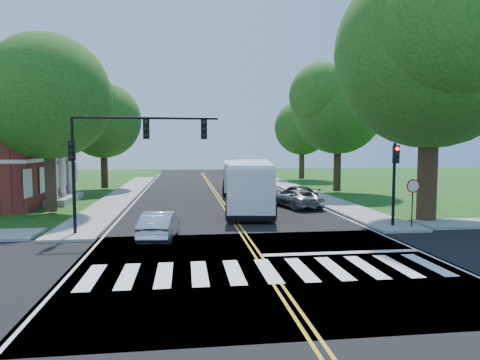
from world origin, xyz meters
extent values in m
plane|color=#134310|center=(0.00, 0.00, 0.00)|extent=(140.00, 140.00, 0.00)
cube|color=black|center=(0.00, 18.00, 0.01)|extent=(14.00, 96.00, 0.01)
cube|color=black|center=(0.00, 0.00, 0.01)|extent=(60.00, 12.00, 0.01)
cube|color=gold|center=(0.00, 22.00, 0.01)|extent=(0.36, 70.00, 0.01)
cube|color=silver|center=(-6.80, 22.00, 0.01)|extent=(0.12, 70.00, 0.01)
cube|color=silver|center=(6.80, 22.00, 0.01)|extent=(0.12, 70.00, 0.01)
cube|color=silver|center=(0.00, -0.50, 0.02)|extent=(12.60, 3.00, 0.01)
cube|color=silver|center=(3.50, 1.60, 0.02)|extent=(6.60, 0.40, 0.01)
cube|color=gray|center=(-8.30, 25.00, 0.07)|extent=(2.60, 40.00, 0.15)
cube|color=gray|center=(8.30, 25.00, 0.07)|extent=(2.60, 40.00, 0.15)
cylinder|color=#362115|center=(11.00, 8.00, 3.15)|extent=(1.10, 1.10, 6.00)
sphere|color=#407C24|center=(11.00, 8.00, 9.66)|extent=(10.80, 10.80, 10.80)
cylinder|color=#362115|center=(-11.50, 14.00, 2.55)|extent=(0.70, 0.70, 4.80)
sphere|color=#407C24|center=(-11.50, 14.00, 7.55)|extent=(8.00, 8.00, 8.00)
cylinder|color=#362115|center=(-11.00, 30.00, 2.35)|extent=(0.70, 0.70, 4.40)
sphere|color=#407C24|center=(-11.00, 30.00, 7.02)|extent=(7.60, 7.60, 7.60)
cylinder|color=#362115|center=(11.50, 24.00, 2.65)|extent=(0.70, 0.70, 5.00)
sphere|color=#407C24|center=(11.50, 24.00, 7.88)|extent=(8.40, 8.40, 8.40)
cylinder|color=#362115|center=(12.50, 40.00, 2.35)|extent=(0.70, 0.70, 4.40)
sphere|color=#407C24|center=(12.50, 40.00, 6.89)|extent=(7.20, 7.20, 7.20)
cube|color=silver|center=(-12.40, 20.00, 4.40)|extent=(1.40, 6.00, 0.45)
cube|color=gray|center=(-12.40, 20.00, 0.25)|extent=(1.80, 6.00, 0.50)
cylinder|color=silver|center=(-12.40, 17.80, 2.10)|extent=(0.50, 0.50, 4.20)
cylinder|color=silver|center=(-12.40, 20.00, 2.10)|extent=(0.50, 0.50, 4.20)
cylinder|color=silver|center=(-12.40, 22.20, 2.10)|extent=(0.50, 0.50, 4.20)
cylinder|color=black|center=(-8.20, 6.50, 2.45)|extent=(0.16, 0.16, 4.60)
cube|color=black|center=(-8.20, 6.35, 4.15)|extent=(0.30, 0.22, 0.95)
sphere|color=black|center=(-8.20, 6.21, 4.45)|extent=(0.18, 0.18, 0.18)
cylinder|color=black|center=(-4.70, 6.50, 5.75)|extent=(7.00, 0.12, 0.12)
cube|color=black|center=(-4.70, 6.35, 5.20)|extent=(0.30, 0.22, 0.95)
cube|color=black|center=(-1.90, 6.35, 5.20)|extent=(0.30, 0.22, 0.95)
cylinder|color=black|center=(8.20, 6.50, 2.35)|extent=(0.16, 0.16, 4.40)
cube|color=black|center=(8.20, 6.35, 3.95)|extent=(0.30, 0.22, 0.95)
sphere|color=#FF0A05|center=(8.20, 6.21, 4.25)|extent=(0.18, 0.18, 0.18)
cylinder|color=black|center=(9.00, 6.00, 1.25)|extent=(0.06, 0.06, 2.20)
cylinder|color=#A50A07|center=(9.00, 5.97, 2.30)|extent=(0.76, 0.04, 0.76)
cube|color=silver|center=(1.74, 14.51, 1.67)|extent=(4.62, 12.86, 2.93)
cube|color=black|center=(1.74, 14.51, 2.20)|extent=(4.56, 12.00, 1.01)
cube|color=black|center=(2.72, 20.78, 2.04)|extent=(2.60, 0.50, 1.71)
cube|color=orange|center=(2.72, 20.78, 3.00)|extent=(1.81, 0.38, 0.34)
cube|color=black|center=(1.74, 14.51, 0.36)|extent=(4.69, 12.96, 0.32)
cube|color=silver|center=(1.74, 14.51, 3.19)|extent=(4.51, 12.47, 0.23)
cylinder|color=black|center=(3.75, 18.41, 0.52)|extent=(0.49, 1.06, 1.02)
cylinder|color=black|center=(1.01, 18.84, 0.52)|extent=(0.49, 1.06, 1.02)
cylinder|color=black|center=(2.52, 10.51, 0.52)|extent=(0.49, 1.06, 1.02)
cylinder|color=black|center=(-0.22, 10.93, 0.52)|extent=(0.49, 1.06, 1.02)
cube|color=silver|center=(2.15, 26.13, 1.46)|extent=(3.46, 11.24, 2.58)
cube|color=black|center=(2.15, 26.13, 1.93)|extent=(3.46, 10.48, 0.89)
cube|color=black|center=(2.70, 31.68, 1.79)|extent=(2.29, 0.32, 1.50)
cube|color=orange|center=(2.70, 31.68, 2.64)|extent=(1.60, 0.26, 0.30)
cube|color=black|center=(2.15, 26.13, 0.32)|extent=(3.52, 11.35, 0.28)
cube|color=silver|center=(2.15, 26.13, 2.81)|extent=(3.38, 10.91, 0.21)
cylinder|color=black|center=(3.73, 29.65, 0.46)|extent=(0.39, 0.92, 0.90)
cylinder|color=black|center=(1.30, 29.89, 0.46)|extent=(0.39, 0.92, 0.90)
cylinder|color=black|center=(3.04, 22.65, 0.46)|extent=(0.39, 0.92, 0.90)
cylinder|color=black|center=(0.61, 22.89, 0.46)|extent=(0.39, 0.92, 0.90)
imported|color=silver|center=(-4.04, 5.16, 0.68)|extent=(1.89, 4.20, 1.34)
imported|color=#B5B8BD|center=(5.10, 14.66, 0.66)|extent=(3.14, 5.05, 1.30)
imported|color=black|center=(5.74, 17.08, 0.67)|extent=(2.74, 4.84, 1.32)
camera|label=1|loc=(-2.87, -14.95, 4.34)|focal=32.00mm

